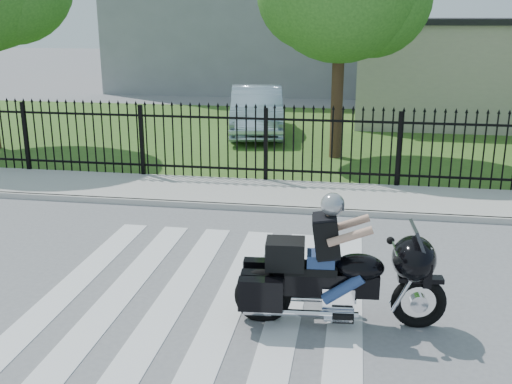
# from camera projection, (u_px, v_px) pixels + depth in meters

# --- Properties ---
(ground) EXTENTS (120.00, 120.00, 0.00)m
(ground) POSITION_uv_depth(u_px,v_px,m) (202.00, 299.00, 8.43)
(ground) COLOR slate
(ground) RESTS_ON ground
(crosswalk) EXTENTS (5.00, 5.50, 0.01)m
(crosswalk) POSITION_uv_depth(u_px,v_px,m) (202.00, 298.00, 8.43)
(crosswalk) COLOR silver
(crosswalk) RESTS_ON ground
(sidewalk) EXTENTS (40.00, 2.00, 0.12)m
(sidewalk) POSITION_uv_depth(u_px,v_px,m) (259.00, 194.00, 13.14)
(sidewalk) COLOR #ADAAA3
(sidewalk) RESTS_ON ground
(curb) EXTENTS (40.00, 0.12, 0.12)m
(curb) POSITION_uv_depth(u_px,v_px,m) (251.00, 208.00, 12.19)
(curb) COLOR #ADAAA3
(curb) RESTS_ON ground
(grass_strip) EXTENTS (40.00, 12.00, 0.02)m
(grass_strip) POSITION_uv_depth(u_px,v_px,m) (293.00, 135.00, 19.77)
(grass_strip) COLOR #355C1F
(grass_strip) RESTS_ON ground
(iron_fence) EXTENTS (26.00, 0.04, 1.80)m
(iron_fence) POSITION_uv_depth(u_px,v_px,m) (266.00, 147.00, 13.84)
(iron_fence) COLOR black
(iron_fence) RESTS_ON ground
(building_low) EXTENTS (10.00, 6.00, 3.50)m
(building_low) POSITION_uv_depth(u_px,v_px,m) (495.00, 74.00, 21.95)
(building_low) COLOR #BBB19C
(building_low) RESTS_ON ground
(building_low_roof) EXTENTS (10.20, 6.20, 0.20)m
(building_low_roof) POSITION_uv_depth(u_px,v_px,m) (501.00, 21.00, 21.42)
(building_low_roof) COLOR black
(building_low_roof) RESTS_ON building_low
(motorcycle_rider) EXTENTS (2.71, 0.94, 1.79)m
(motorcycle_rider) POSITION_uv_depth(u_px,v_px,m) (334.00, 270.00, 7.57)
(motorcycle_rider) COLOR black
(motorcycle_rider) RESTS_ON ground
(parked_car) EXTENTS (2.40, 4.93, 1.55)m
(parked_car) POSITION_uv_depth(u_px,v_px,m) (257.00, 111.00, 19.68)
(parked_car) COLOR #A1B9CB
(parked_car) RESTS_ON grass_strip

